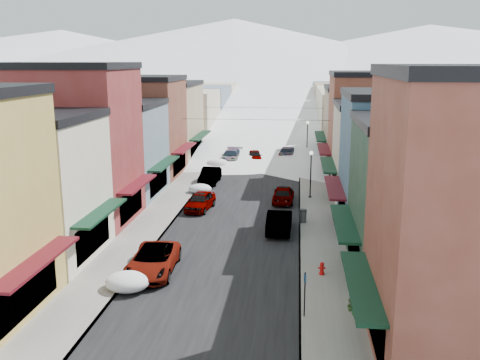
% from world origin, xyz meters
% --- Properties ---
extents(road, '(10.00, 160.00, 0.01)m').
position_xyz_m(road, '(0.00, 60.00, 0.01)').
color(road, black).
rests_on(road, ground).
extents(sidewalk_left, '(3.20, 160.00, 0.15)m').
position_xyz_m(sidewalk_left, '(-6.60, 60.00, 0.07)').
color(sidewalk_left, gray).
rests_on(sidewalk_left, ground).
extents(sidewalk_right, '(3.20, 160.00, 0.15)m').
position_xyz_m(sidewalk_right, '(6.60, 60.00, 0.07)').
color(sidewalk_right, gray).
rests_on(sidewalk_right, ground).
extents(curb_left, '(0.10, 160.00, 0.15)m').
position_xyz_m(curb_left, '(-5.05, 60.00, 0.07)').
color(curb_left, slate).
rests_on(curb_left, ground).
extents(curb_right, '(0.10, 160.00, 0.15)m').
position_xyz_m(curb_right, '(5.05, 60.00, 0.07)').
color(curb_right, slate).
rests_on(curb_right, ground).
extents(bldg_l_cream, '(11.30, 8.20, 9.50)m').
position_xyz_m(bldg_l_cream, '(-13.19, 12.50, 4.76)').
color(bldg_l_cream, beige).
rests_on(bldg_l_cream, ground).
extents(bldg_l_brick_near, '(12.30, 8.20, 12.50)m').
position_xyz_m(bldg_l_brick_near, '(-13.69, 20.50, 6.26)').
color(bldg_l_brick_near, maroon).
rests_on(bldg_l_brick_near, ground).
extents(bldg_l_grayblue, '(11.30, 9.20, 9.00)m').
position_xyz_m(bldg_l_grayblue, '(-13.19, 29.00, 4.51)').
color(bldg_l_grayblue, slate).
rests_on(bldg_l_grayblue, ground).
extents(bldg_l_brick_far, '(13.30, 9.20, 11.00)m').
position_xyz_m(bldg_l_brick_far, '(-14.19, 38.00, 5.51)').
color(bldg_l_brick_far, brown).
rests_on(bldg_l_brick_far, ground).
extents(bldg_l_tan, '(11.30, 11.20, 10.00)m').
position_xyz_m(bldg_l_tan, '(-13.19, 48.00, 5.01)').
color(bldg_l_tan, tan).
rests_on(bldg_l_tan, ground).
extents(bldg_r_green, '(11.30, 9.20, 9.50)m').
position_xyz_m(bldg_r_green, '(13.19, 12.00, 4.76)').
color(bldg_r_green, '#1A3625').
rests_on(bldg_r_green, ground).
extents(bldg_r_blue, '(11.30, 9.20, 10.50)m').
position_xyz_m(bldg_r_blue, '(13.19, 21.00, 5.26)').
color(bldg_r_blue, '#335A75').
rests_on(bldg_r_blue, ground).
extents(bldg_r_cream, '(12.30, 9.20, 9.00)m').
position_xyz_m(bldg_r_cream, '(13.69, 30.00, 4.51)').
color(bldg_r_cream, beige).
rests_on(bldg_r_cream, ground).
extents(bldg_r_brick_far, '(13.30, 9.20, 11.50)m').
position_xyz_m(bldg_r_brick_far, '(14.19, 39.00, 5.76)').
color(bldg_r_brick_far, brown).
rests_on(bldg_r_brick_far, ground).
extents(bldg_r_tan, '(11.30, 11.20, 9.50)m').
position_xyz_m(bldg_r_tan, '(13.19, 49.00, 4.76)').
color(bldg_r_tan, '#8B755B').
rests_on(bldg_r_tan, ground).
extents(distant_blocks, '(34.00, 55.00, 8.00)m').
position_xyz_m(distant_blocks, '(0.00, 83.00, 4.00)').
color(distant_blocks, gray).
rests_on(distant_blocks, ground).
extents(mountain_ridge, '(670.00, 340.00, 34.00)m').
position_xyz_m(mountain_ridge, '(-19.47, 277.18, 14.36)').
color(mountain_ridge, silver).
rests_on(mountain_ridge, ground).
extents(overhead_cables, '(16.40, 15.04, 0.04)m').
position_xyz_m(overhead_cables, '(0.00, 47.50, 6.20)').
color(overhead_cables, black).
rests_on(overhead_cables, ground).
extents(car_white_suv, '(2.92, 5.87, 1.60)m').
position_xyz_m(car_white_suv, '(-3.84, 10.79, 0.80)').
color(car_white_suv, white).
rests_on(car_white_suv, ground).
extents(car_silver_sedan, '(2.39, 4.73, 1.54)m').
position_xyz_m(car_silver_sedan, '(-3.50, 24.91, 0.77)').
color(car_silver_sedan, gray).
rests_on(car_silver_sedan, ground).
extents(car_dark_hatch, '(1.82, 4.98, 1.63)m').
position_xyz_m(car_dark_hatch, '(-4.30, 34.95, 0.82)').
color(car_dark_hatch, black).
rests_on(car_dark_hatch, ground).
extents(car_silver_wagon, '(2.65, 5.81, 1.65)m').
position_xyz_m(car_silver_wagon, '(-3.50, 46.58, 0.82)').
color(car_silver_wagon, '#AFB4B8').
rests_on(car_silver_wagon, ground).
extents(car_green_sedan, '(1.86, 5.09, 1.67)m').
position_xyz_m(car_green_sedan, '(3.50, 19.68, 0.83)').
color(car_green_sedan, black).
rests_on(car_green_sedan, ground).
extents(car_gray_suv, '(1.99, 4.68, 1.58)m').
position_xyz_m(car_gray_suv, '(3.57, 28.15, 0.79)').
color(car_gray_suv, '#999BA1').
rests_on(car_gray_suv, ground).
extents(car_black_sedan, '(2.75, 5.84, 1.64)m').
position_xyz_m(car_black_sedan, '(3.50, 49.94, 0.82)').
color(car_black_sedan, black).
rests_on(car_black_sedan, ground).
extents(car_lane_silver, '(2.37, 4.65, 1.51)m').
position_xyz_m(car_lane_silver, '(-0.60, 47.35, 0.76)').
color(car_lane_silver, '#9FA2A7').
rests_on(car_lane_silver, ground).
extents(car_lane_white, '(2.36, 5.06, 1.40)m').
position_xyz_m(car_lane_white, '(0.70, 63.08, 0.70)').
color(car_lane_white, silver).
rests_on(car_lane_white, ground).
extents(fire_hydrant, '(0.45, 0.34, 0.77)m').
position_xyz_m(fire_hydrant, '(6.34, 11.28, 0.50)').
color(fire_hydrant, red).
rests_on(fire_hydrant, sidewalk_right).
extents(parking_sign, '(0.11, 0.31, 2.34)m').
position_xyz_m(parking_sign, '(5.25, 5.78, 1.52)').
color(parking_sign, black).
rests_on(parking_sign, sidewalk_right).
extents(trash_can, '(0.60, 0.60, 1.03)m').
position_xyz_m(trash_can, '(5.28, 21.70, 0.67)').
color(trash_can, '#545759').
rests_on(trash_can, sidewalk_right).
extents(streetlamp_near, '(0.36, 0.36, 4.38)m').
position_xyz_m(streetlamp_near, '(6.01, 29.65, 2.91)').
color(streetlamp_near, black).
rests_on(streetlamp_near, sidewalk_right).
extents(streetlamp_far, '(0.40, 0.40, 4.83)m').
position_xyz_m(streetlamp_far, '(5.98, 50.28, 3.19)').
color(streetlamp_far, black).
rests_on(streetlamp_far, sidewalk_right).
extents(planter_near, '(0.56, 0.50, 0.57)m').
position_xyz_m(planter_near, '(7.80, 6.18, 0.43)').
color(planter_near, '#327037').
rests_on(planter_near, sidewalk_right).
extents(planter_far, '(0.49, 0.49, 0.62)m').
position_xyz_m(planter_far, '(7.60, 6.67, 0.46)').
color(planter_far, '#325125').
rests_on(planter_far, sidewalk_right).
extents(snow_pile_near, '(2.53, 2.76, 1.07)m').
position_xyz_m(snow_pile_near, '(-4.56, 8.20, 0.51)').
color(snow_pile_near, white).
rests_on(snow_pile_near, ground).
extents(snow_pile_mid, '(2.25, 2.58, 0.95)m').
position_xyz_m(snow_pile_mid, '(-4.54, 30.60, 0.45)').
color(snow_pile_mid, white).
rests_on(snow_pile_mid, ground).
extents(snow_pile_far, '(2.61, 2.80, 1.10)m').
position_xyz_m(snow_pile_far, '(-4.74, 43.32, 0.53)').
color(snow_pile_far, white).
rests_on(snow_pile_far, ground).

